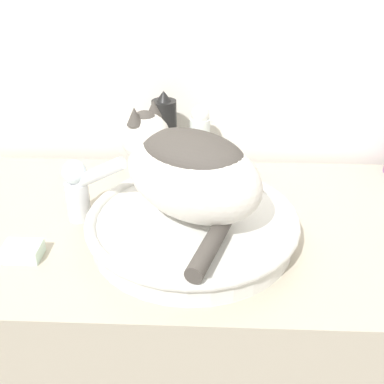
{
  "coord_description": "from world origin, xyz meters",
  "views": [
    {
      "loc": [
        -0.02,
        -0.49,
        1.35
      ],
      "look_at": [
        -0.05,
        0.2,
        0.95
      ],
      "focal_mm": 45.0,
      "sensor_mm": 36.0,
      "label": 1
    }
  ],
  "objects_px": {
    "faucet": "(81,186)",
    "hairspray_can_black": "(165,134)",
    "cat": "(188,169)",
    "deodorant_stick": "(200,138)",
    "soap_bar": "(22,251)"
  },
  "relations": [
    {
      "from": "faucet",
      "to": "soap_bar",
      "type": "height_order",
      "value": "faucet"
    },
    {
      "from": "deodorant_stick",
      "to": "soap_bar",
      "type": "relative_size",
      "value": 2.39
    },
    {
      "from": "cat",
      "to": "faucet",
      "type": "distance_m",
      "value": 0.22
    },
    {
      "from": "faucet",
      "to": "deodorant_stick",
      "type": "xyz_separation_m",
      "value": [
        0.21,
        0.22,
        0.01
      ]
    },
    {
      "from": "faucet",
      "to": "soap_bar",
      "type": "distance_m",
      "value": 0.16
    },
    {
      "from": "cat",
      "to": "soap_bar",
      "type": "bearing_deg",
      "value": 49.46
    },
    {
      "from": "faucet",
      "to": "hairspray_can_black",
      "type": "distance_m",
      "value": 0.26
    },
    {
      "from": "cat",
      "to": "deodorant_stick",
      "type": "distance_m",
      "value": 0.28
    },
    {
      "from": "faucet",
      "to": "cat",
      "type": "bearing_deg",
      "value": 0.52
    },
    {
      "from": "faucet",
      "to": "deodorant_stick",
      "type": "height_order",
      "value": "deodorant_stick"
    },
    {
      "from": "cat",
      "to": "faucet",
      "type": "bearing_deg",
      "value": 20.34
    },
    {
      "from": "faucet",
      "to": "hairspray_can_black",
      "type": "xyz_separation_m",
      "value": [
        0.13,
        0.22,
        0.01
      ]
    },
    {
      "from": "cat",
      "to": "hairspray_can_black",
      "type": "xyz_separation_m",
      "value": [
        -0.07,
        0.27,
        -0.05
      ]
    },
    {
      "from": "faucet",
      "to": "deodorant_stick",
      "type": "bearing_deg",
      "value": 61.47
    },
    {
      "from": "deodorant_stick",
      "to": "hairspray_can_black",
      "type": "relative_size",
      "value": 0.83
    }
  ]
}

